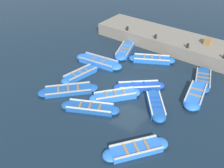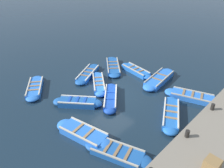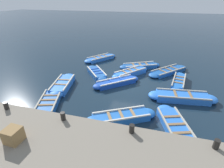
{
  "view_description": "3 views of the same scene",
  "coord_description": "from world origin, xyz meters",
  "px_view_note": "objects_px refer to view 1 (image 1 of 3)",
  "views": [
    {
      "loc": [
        12.24,
        7.8,
        10.35
      ],
      "look_at": [
        0.76,
        -0.83,
        0.44
      ],
      "focal_mm": 42.0,
      "sensor_mm": 36.0,
      "label": 1
    },
    {
      "loc": [
        -8.73,
        9.11,
        8.12
      ],
      "look_at": [
        0.52,
        -0.53,
        0.36
      ],
      "focal_mm": 35.0,
      "sensor_mm": 36.0,
      "label": 2
    },
    {
      "loc": [
        -11.09,
        -2.04,
        5.64
      ],
      "look_at": [
        -0.86,
        0.77,
        0.23
      ],
      "focal_mm": 28.0,
      "sensor_mm": 36.0,
      "label": 3
    }
  ],
  "objects_px": {
    "boat_outer_right": "(156,105)",
    "boat_stern_in": "(125,50)",
    "boat_near_quay": "(80,74)",
    "boat_bow_out": "(68,90)",
    "boat_alongside": "(90,108)",
    "boat_outer_left": "(196,95)",
    "bollard_north": "(127,29)",
    "boat_broadside": "(136,149)",
    "boat_drifting": "(115,96)",
    "boat_mid_row": "(152,59)",
    "bollard_mid_south": "(188,46)",
    "boat_centre": "(203,79)",
    "boat_inner_gap": "(139,86)",
    "boat_tucked": "(99,62)",
    "wooden_crate": "(208,41)",
    "bollard_mid_north": "(156,37)"
  },
  "relations": [
    {
      "from": "boat_outer_right",
      "to": "bollard_north",
      "type": "relative_size",
      "value": 8.37
    },
    {
      "from": "bollard_mid_south",
      "to": "wooden_crate",
      "type": "xyz_separation_m",
      "value": [
        -1.52,
        1.05,
        0.09
      ]
    },
    {
      "from": "boat_centre",
      "to": "bollard_mid_south",
      "type": "height_order",
      "value": "bollard_mid_south"
    },
    {
      "from": "boat_inner_gap",
      "to": "boat_bow_out",
      "type": "height_order",
      "value": "boat_inner_gap"
    },
    {
      "from": "boat_centre",
      "to": "boat_drifting",
      "type": "height_order",
      "value": "boat_drifting"
    },
    {
      "from": "boat_outer_left",
      "to": "boat_outer_right",
      "type": "height_order",
      "value": "boat_outer_left"
    },
    {
      "from": "boat_drifting",
      "to": "bollard_mid_south",
      "type": "height_order",
      "value": "bollard_mid_south"
    },
    {
      "from": "bollard_north",
      "to": "bollard_mid_south",
      "type": "xyz_separation_m",
      "value": [
        0.0,
        5.68,
        0.0
      ]
    },
    {
      "from": "boat_outer_left",
      "to": "boat_inner_gap",
      "type": "bearing_deg",
      "value": -68.12
    },
    {
      "from": "boat_drifting",
      "to": "boat_centre",
      "type": "bearing_deg",
      "value": 144.63
    },
    {
      "from": "boat_mid_row",
      "to": "wooden_crate",
      "type": "distance_m",
      "value": 4.73
    },
    {
      "from": "boat_mid_row",
      "to": "boat_broadside",
      "type": "distance_m",
      "value": 9.4
    },
    {
      "from": "boat_near_quay",
      "to": "boat_tucked",
      "type": "height_order",
      "value": "boat_tucked"
    },
    {
      "from": "bollard_north",
      "to": "boat_broadside",
      "type": "bearing_deg",
      "value": 36.23
    },
    {
      "from": "boat_outer_right",
      "to": "boat_stern_in",
      "type": "relative_size",
      "value": 0.79
    },
    {
      "from": "boat_near_quay",
      "to": "boat_broadside",
      "type": "bearing_deg",
      "value": 63.47
    },
    {
      "from": "boat_broadside",
      "to": "boat_outer_right",
      "type": "bearing_deg",
      "value": -165.97
    },
    {
      "from": "boat_tucked",
      "to": "wooden_crate",
      "type": "distance_m",
      "value": 8.87
    },
    {
      "from": "boat_near_quay",
      "to": "boat_bow_out",
      "type": "distance_m",
      "value": 2.03
    },
    {
      "from": "boat_outer_right",
      "to": "boat_alongside",
      "type": "bearing_deg",
      "value": -50.06
    },
    {
      "from": "boat_stern_in",
      "to": "boat_mid_row",
      "type": "bearing_deg",
      "value": 89.07
    },
    {
      "from": "boat_inner_gap",
      "to": "boat_near_quay",
      "type": "relative_size",
      "value": 0.93
    },
    {
      "from": "boat_tucked",
      "to": "wooden_crate",
      "type": "xyz_separation_m",
      "value": [
        -6.25,
        6.19,
        1.13
      ]
    },
    {
      "from": "boat_tucked",
      "to": "wooden_crate",
      "type": "relative_size",
      "value": 7.62
    },
    {
      "from": "boat_near_quay",
      "to": "boat_alongside",
      "type": "distance_m",
      "value": 3.89
    },
    {
      "from": "boat_centre",
      "to": "boat_stern_in",
      "type": "distance_m",
      "value": 6.92
    },
    {
      "from": "boat_tucked",
      "to": "boat_inner_gap",
      "type": "bearing_deg",
      "value": 77.75
    },
    {
      "from": "boat_alongside",
      "to": "bollard_mid_south",
      "type": "bearing_deg",
      "value": 167.67
    },
    {
      "from": "boat_broadside",
      "to": "boat_drifting",
      "type": "xyz_separation_m",
      "value": [
        -2.91,
        -3.45,
        0.05
      ]
    },
    {
      "from": "boat_mid_row",
      "to": "boat_tucked",
      "type": "xyz_separation_m",
      "value": [
        2.85,
        -3.12,
        0.01
      ]
    },
    {
      "from": "boat_tucked",
      "to": "bollard_north",
      "type": "bearing_deg",
      "value": -173.56
    },
    {
      "from": "bollard_mid_north",
      "to": "boat_mid_row",
      "type": "bearing_deg",
      "value": 23.27
    },
    {
      "from": "boat_near_quay",
      "to": "boat_drifting",
      "type": "relative_size",
      "value": 1.09
    },
    {
      "from": "boat_broadside",
      "to": "boat_drifting",
      "type": "distance_m",
      "value": 4.51
    },
    {
      "from": "boat_outer_right",
      "to": "boat_stern_in",
      "type": "xyz_separation_m",
      "value": [
        -4.92,
        -5.67,
        -0.02
      ]
    },
    {
      "from": "boat_near_quay",
      "to": "bollard_north",
      "type": "relative_size",
      "value": 9.54
    },
    {
      "from": "boat_tucked",
      "to": "boat_bow_out",
      "type": "distance_m",
      "value": 4.16
    },
    {
      "from": "boat_near_quay",
      "to": "bollard_north",
      "type": "distance_m",
      "value": 7.01
    },
    {
      "from": "boat_centre",
      "to": "boat_broadside",
      "type": "height_order",
      "value": "same"
    },
    {
      "from": "boat_alongside",
      "to": "boat_bow_out",
      "type": "bearing_deg",
      "value": -102.24
    },
    {
      "from": "boat_outer_left",
      "to": "bollard_mid_north",
      "type": "distance_m",
      "value": 6.99
    },
    {
      "from": "boat_tucked",
      "to": "boat_alongside",
      "type": "bearing_deg",
      "value": 34.03
    },
    {
      "from": "boat_drifting",
      "to": "boat_inner_gap",
      "type": "bearing_deg",
      "value": 160.31
    },
    {
      "from": "boat_outer_left",
      "to": "boat_bow_out",
      "type": "xyz_separation_m",
      "value": [
        4.53,
        -6.99,
        -0.05
      ]
    },
    {
      "from": "boat_near_quay",
      "to": "bollard_mid_north",
      "type": "relative_size",
      "value": 9.54
    },
    {
      "from": "boat_centre",
      "to": "boat_stern_in",
      "type": "height_order",
      "value": "boat_stern_in"
    },
    {
      "from": "boat_outer_right",
      "to": "bollard_mid_north",
      "type": "relative_size",
      "value": 8.37
    },
    {
      "from": "boat_stern_in",
      "to": "boat_broadside",
      "type": "relative_size",
      "value": 1.11
    },
    {
      "from": "boat_near_quay",
      "to": "boat_tucked",
      "type": "xyz_separation_m",
      "value": [
        -2.17,
        -0.07,
        0.02
      ]
    },
    {
      "from": "boat_near_quay",
      "to": "boat_drifting",
      "type": "bearing_deg",
      "value": 80.44
    }
  ]
}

